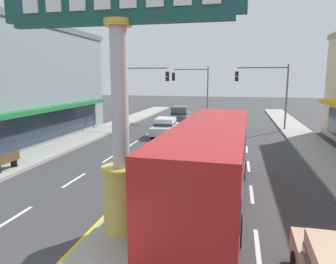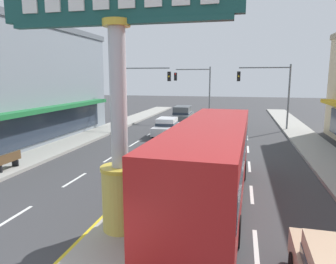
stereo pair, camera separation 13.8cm
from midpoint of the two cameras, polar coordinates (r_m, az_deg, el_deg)
name	(u,v)px [view 2 (the right image)]	position (r m, az deg, el deg)	size (l,w,h in m)	color
median_strip	(189,145)	(22.90, 3.99, -2.46)	(1.85, 52.00, 0.14)	#A39E93
sidewalk_left	(66,145)	(24.11, -18.09, -2.26)	(2.64, 60.00, 0.18)	#9E9B93
sidewalk_right	(327,159)	(21.34, 27.26, -4.42)	(2.64, 60.00, 0.18)	#9E9B93
lane_markings	(185,150)	(21.61, 3.40, -3.38)	(8.59, 52.00, 0.01)	silver
district_sign	(119,105)	(9.58, -8.64, 4.88)	(7.30, 1.26, 7.77)	gold
traffic_light_left_side	(142,85)	(31.64, -4.71, 8.58)	(4.86, 0.46, 6.20)	slate
traffic_light_right_side	(270,85)	(31.00, 18.22, 8.10)	(4.86, 0.46, 6.20)	slate
traffic_light_median_far	(197,84)	(36.31, 5.38, 8.66)	(4.20, 0.46, 6.20)	slate
sedan_far_right_lane	(167,127)	(26.92, -0.10, 0.99)	(1.91, 4.34, 1.53)	silver
suv_near_left_lane	(182,115)	(34.07, 2.77, 3.19)	(2.05, 4.64, 1.90)	#4C5156
bus_mid_left_lane	(211,159)	(12.25, 8.22, -4.85)	(2.92, 11.28, 3.26)	#B21E1E
street_bench	(8,161)	(18.51, -27.06, -4.69)	(0.48, 1.60, 0.88)	brown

